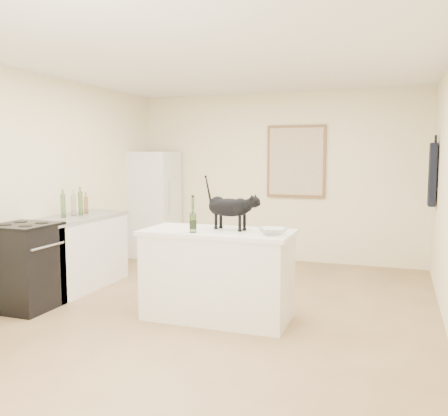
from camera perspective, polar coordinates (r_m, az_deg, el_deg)
floor at (r=5.28m, az=-1.01°, el=-11.95°), size 5.50×5.50×0.00m
ceiling at (r=5.11m, az=-1.07°, el=16.99°), size 5.50×5.50×0.00m
wall_back at (r=7.66m, az=6.24°, el=3.57°), size 4.50×0.00×4.50m
wall_front at (r=2.65m, az=-22.49°, el=-1.68°), size 4.50×0.00×4.50m
wall_left at (r=6.19m, az=-20.96°, el=2.60°), size 0.00×5.50×5.50m
island_base at (r=4.94m, az=-0.75°, el=-8.01°), size 1.44×0.67×0.86m
island_top at (r=4.85m, az=-0.76°, el=-2.86°), size 1.50×0.70×0.04m
left_cabinets at (r=6.34m, az=-16.82°, el=-5.11°), size 0.60×1.40×0.86m
left_countertop at (r=6.27m, az=-16.94°, el=-1.08°), size 0.62×1.44×0.04m
stove at (r=5.66m, az=-22.26°, el=-6.46°), size 0.60×0.60×0.90m
fridge at (r=8.00m, az=-8.19°, el=0.42°), size 0.68×0.68×1.70m
artwork_frame at (r=7.56m, az=8.43°, el=5.40°), size 0.90×0.03×1.10m
artwork_canvas at (r=7.54m, az=8.41°, el=5.40°), size 0.82×0.00×1.02m
hanging_garment at (r=6.76m, az=23.21°, el=3.62°), size 0.08×0.34×0.80m
black_cat at (r=4.86m, az=0.62°, el=-0.22°), size 0.60×0.31×0.40m
wine_bottle at (r=4.70m, az=-3.65°, el=-0.97°), size 0.07×0.07×0.31m
glass_bowl at (r=4.59m, az=5.75°, el=-2.74°), size 0.34×0.34×0.07m
fridge_paper at (r=7.84m, az=-5.92°, el=3.80°), size 0.02×0.14×0.18m
counter_bottle_cluster at (r=6.29m, az=-17.03°, el=0.35°), size 0.12×0.49×0.30m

